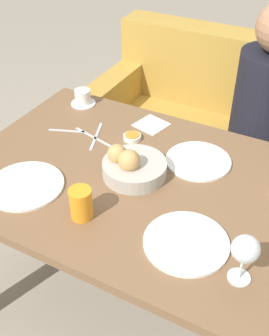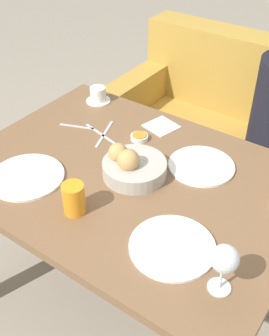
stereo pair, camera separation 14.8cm
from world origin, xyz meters
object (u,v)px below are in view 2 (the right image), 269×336
at_px(plate_near_right, 172,247).
at_px(juice_glass, 74,199).
at_px(coffee_cup, 98,95).
at_px(plate_near_left, 27,177).
at_px(knife_silver, 104,134).
at_px(spoon_coffee, 77,127).
at_px(napkin, 161,126).
at_px(plate_far_center, 201,166).
at_px(bread_basket, 132,166).
at_px(couch, 246,150).
at_px(fork_silver, 101,134).
at_px(wine_glass, 224,260).
at_px(jam_bowl_honey, 139,137).

distance_m(plate_near_right, juice_glass, 0.34).
bearing_deg(juice_glass, coffee_cup, 123.39).
relative_size(plate_near_left, knife_silver, 1.38).
height_order(plate_near_left, plate_near_right, same).
relative_size(spoon_coffee, napkin, 0.99).
height_order(plate_far_center, napkin, plate_far_center).
height_order(bread_basket, coffee_cup, bread_basket).
bearing_deg(couch, fork_silver, -111.64).
xyz_separation_m(coffee_cup, knife_silver, (0.19, -0.20, -0.03)).
xyz_separation_m(wine_glass, jam_bowl_honey, (-0.58, 0.46, -0.10)).
bearing_deg(plate_far_center, fork_silver, -174.13).
bearing_deg(spoon_coffee, plate_near_right, -26.65).
xyz_separation_m(plate_far_center, fork_silver, (-0.43, -0.04, -0.00)).
relative_size(plate_far_center, napkin, 1.67).
bearing_deg(wine_glass, napkin, 133.39).
bearing_deg(plate_near_left, plate_near_right, 1.86).
height_order(plate_far_center, jam_bowl_honey, jam_bowl_honey).
relative_size(couch, jam_bowl_honey, 20.92).
bearing_deg(juice_glass, napkin, 94.53).
relative_size(plate_near_left, coffee_cup, 2.38).
distance_m(plate_near_right, coffee_cup, 0.92).
xyz_separation_m(bread_basket, plate_far_center, (0.18, 0.18, -0.03)).
height_order(couch, wine_glass, wine_glass).
height_order(wine_glass, coffee_cup, wine_glass).
bearing_deg(plate_far_center, knife_silver, -175.43).
xyz_separation_m(wine_glass, fork_silver, (-0.73, 0.40, -0.11)).
bearing_deg(jam_bowl_honey, spoon_coffee, -164.27).
height_order(plate_far_center, wine_glass, wine_glass).
height_order(knife_silver, napkin, napkin).
bearing_deg(plate_far_center, plate_near_right, -73.58).
bearing_deg(jam_bowl_honey, plate_near_right, -45.53).
bearing_deg(napkin, coffee_cup, 177.39).
distance_m(bread_basket, plate_far_center, 0.26).
height_order(juice_glass, napkin, juice_glass).
bearing_deg(jam_bowl_honey, bread_basket, -61.50).
height_order(wine_glass, napkin, wine_glass).
xyz_separation_m(plate_near_left, spoon_coffee, (-0.08, 0.36, -0.00)).
relative_size(knife_silver, napkin, 1.32).
bearing_deg(plate_near_right, napkin, 125.23).
relative_size(plate_near_left, fork_silver, 1.35).
bearing_deg(plate_far_center, couch, 97.15).
bearing_deg(plate_near_right, coffee_cup, 142.79).
bearing_deg(plate_near_right, fork_silver, 147.57).
bearing_deg(plate_near_left, juice_glass, -6.28).
xyz_separation_m(bread_basket, wine_glass, (0.47, -0.26, 0.07)).
height_order(coffee_cup, jam_bowl_honey, coffee_cup).
distance_m(juice_glass, knife_silver, 0.46).
distance_m(bread_basket, fork_silver, 0.29).
height_order(plate_near_left, wine_glass, wine_glass).
bearing_deg(fork_silver, bread_basket, -28.49).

